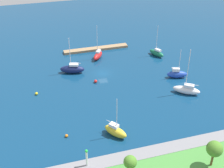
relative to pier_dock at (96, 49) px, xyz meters
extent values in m
plane|color=navy|center=(2.08, 16.45, -0.39)|extent=(160.00, 160.00, 0.00)
cube|color=#997A56|center=(0.00, 0.00, 0.00)|extent=(21.68, 2.37, 0.78)
cube|color=gray|center=(2.08, 51.23, 0.19)|extent=(68.10, 3.07, 1.16)
cylinder|color=silver|center=(14.55, 51.23, 2.37)|extent=(0.36, 0.36, 3.20)
sphere|color=green|center=(14.55, 51.23, 4.22)|extent=(0.56, 0.56, 0.56)
cylinder|color=brown|center=(-7.05, 57.61, 2.24)|extent=(0.41, 0.41, 3.05)
sphere|color=#4C8428|center=(-7.05, 57.61, 4.64)|extent=(2.92, 2.92, 2.92)
sphere|color=#4C8428|center=(7.92, 55.60, 3.88)|extent=(2.33, 2.33, 2.33)
ellipsoid|color=#19724C|center=(-17.51, 9.99, 0.52)|extent=(3.81, 6.00, 1.81)
cube|color=silver|center=(-17.69, 10.42, 1.76)|extent=(1.75, 2.32, 0.66)
cylinder|color=silver|center=(-17.40, 9.72, 5.59)|extent=(0.14, 0.14, 8.33)
cylinder|color=silver|center=(-17.92, 10.97, 2.24)|extent=(1.15, 2.53, 0.11)
ellipsoid|color=#2347B2|center=(-17.16, 24.83, 0.64)|extent=(5.94, 3.51, 2.06)
cube|color=silver|center=(-16.73, 24.70, 2.10)|extent=(2.28, 1.71, 0.87)
cylinder|color=silver|center=(-17.43, 24.91, 4.89)|extent=(0.13, 0.13, 6.44)
cylinder|color=silver|center=(-16.43, 24.60, 2.69)|extent=(2.04, 0.73, 0.11)
ellipsoid|color=yellow|center=(6.74, 43.52, 0.65)|extent=(4.78, 5.56, 2.07)
cube|color=silver|center=(6.99, 43.17, 2.02)|extent=(2.10, 2.28, 0.67)
cylinder|color=silver|center=(6.58, 43.74, 5.29)|extent=(0.13, 0.13, 7.22)
cylinder|color=silver|center=(7.35, 42.67, 2.51)|extent=(1.64, 2.20, 0.10)
ellipsoid|color=#141E4C|center=(10.48, 13.60, 0.77)|extent=(7.43, 4.53, 2.31)
cube|color=silver|center=(9.95, 13.77, 2.23)|extent=(2.86, 2.20, 0.62)
cylinder|color=silver|center=(10.81, 13.49, 6.14)|extent=(0.17, 0.17, 8.42)
cylinder|color=silver|center=(9.43, 13.94, 2.69)|extent=(2.80, 1.03, 0.13)
ellipsoid|color=white|center=(-15.58, 33.04, 0.60)|extent=(6.85, 5.84, 1.97)
cube|color=silver|center=(-16.02, 33.37, 1.96)|extent=(2.78, 2.52, 0.75)
cylinder|color=silver|center=(-15.30, 32.83, 6.78)|extent=(0.17, 0.17, 10.39)
cylinder|color=silver|center=(-16.56, 33.76, 2.48)|extent=(2.61, 1.96, 0.13)
ellipsoid|color=red|center=(1.08, 6.66, 0.63)|extent=(4.79, 5.64, 2.05)
cube|color=silver|center=(0.81, 6.29, 1.94)|extent=(2.07, 2.28, 0.57)
cylinder|color=silver|center=(1.25, 6.89, 6.15)|extent=(0.14, 0.14, 8.98)
cylinder|color=silver|center=(0.64, 6.06, 2.38)|extent=(1.30, 1.72, 0.11)
sphere|color=red|center=(5.43, 21.03, 0.06)|extent=(0.89, 0.89, 0.89)
sphere|color=yellow|center=(21.42, 22.65, -0.02)|extent=(0.74, 0.74, 0.74)
sphere|color=orange|center=(16.73, 41.10, -0.06)|extent=(0.66, 0.66, 0.66)
camera|label=1|loc=(21.54, 90.15, 41.30)|focal=48.17mm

